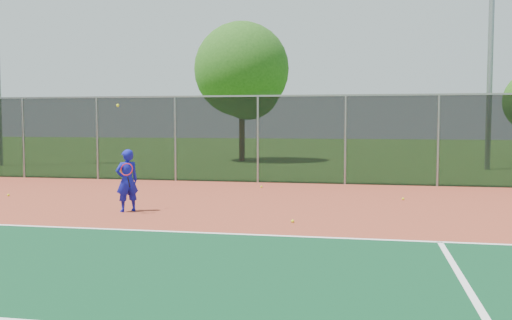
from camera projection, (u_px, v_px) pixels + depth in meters
The scene contains 10 objects.
ground at pixel (311, 286), 7.52m from camera, with size 120.00×120.00×0.00m, color #31621C.
court_apron at pixel (322, 251), 9.48m from camera, with size 30.00×20.00×0.02m, color #9B3D27.
fence_back at pixel (345, 139), 19.16m from camera, with size 30.00×0.06×3.03m.
tennis_player at pixel (127, 180), 13.45m from camera, with size 0.64×0.73×2.55m.
practice_ball_0 at pixel (403, 199), 15.44m from camera, with size 0.07×0.07×0.07m, color yellow.
practice_ball_1 at pixel (293, 221), 12.02m from camera, with size 0.07×0.07×0.07m, color yellow.
practice_ball_2 at pixel (261, 187), 18.25m from camera, with size 0.07×0.07×0.07m, color yellow.
practice_ball_4 at pixel (8, 195), 16.22m from camera, with size 0.07×0.07×0.07m, color yellow.
floodlight_n at pixel (491, 22), 24.86m from camera, with size 0.90×0.40×11.41m.
tree_back_left at pixel (243, 74), 30.09m from camera, with size 5.03×5.03×7.39m.
Camera 1 is at (0.70, -7.39, 2.18)m, focal length 40.00 mm.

